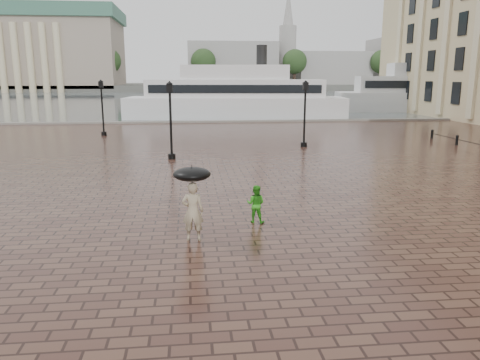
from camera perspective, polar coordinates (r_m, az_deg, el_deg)
The scene contains 13 objects.
ground at distance 19.00m, azimuth 9.02°, elevation -2.27°, with size 300.00×300.00×0.00m, color #371F19.
harbour_water at distance 109.93m, azimuth -3.65°, elevation 10.02°, with size 240.00×240.00×0.00m, color #4C595D.
quay_edge at distance 50.19m, azimuth -0.52°, elevation 7.05°, with size 80.00×0.60×0.30m, color slate.
far_shore at distance 177.82m, azimuth -4.66°, elevation 11.28°, with size 300.00×60.00×2.00m, color #4C4C47.
museum at distance 170.13m, azimuth -24.09°, elevation 14.57°, with size 57.00×32.50×26.00m.
distant_skyline at distance 175.96m, azimuth 11.74°, elevation 13.81°, with size 102.50×22.00×33.00m.
far_trees at distance 155.86m, azimuth -4.49°, elevation 14.21°, with size 188.00×8.00×13.50m.
street_lamps at distance 33.14m, azimuth -6.37°, elevation 8.18°, with size 15.44×12.44×4.40m.
adult_pedestrian at distance 13.95m, azimuth -5.78°, elevation -3.82°, with size 0.65×0.43×1.79m, color tan.
child_pedestrian at distance 15.63m, azimuth 1.93°, elevation -2.93°, with size 0.62×0.48×1.28m, color #2D931B.
ferry_near at distance 55.03m, azimuth -0.57°, elevation 10.12°, with size 25.70×8.99×8.25m.
ferry_far at distance 71.24m, azimuth 22.94°, elevation 9.88°, with size 28.09×11.63×8.97m.
umbrella at distance 13.67m, azimuth -5.89°, elevation 0.71°, with size 1.10×1.10×1.17m.
Camera 1 is at (-4.90, -17.72, 4.81)m, focal length 35.00 mm.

